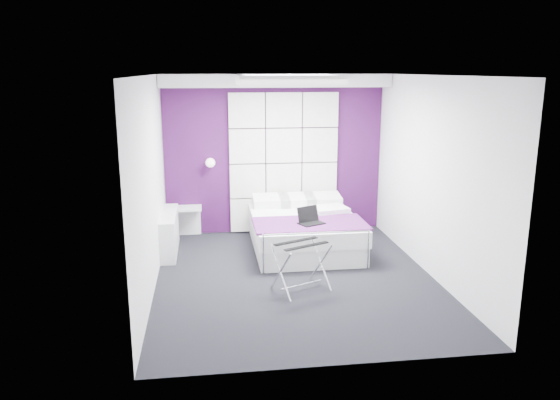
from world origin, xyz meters
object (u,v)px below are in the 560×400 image
at_px(radiator, 170,233).
at_px(bed, 304,231).
at_px(nightstand, 189,208).
at_px(luggage_rack, 301,267).
at_px(laptop, 311,219).
at_px(wall_lamp, 210,162).

distance_m(radiator, bed, 2.02).
bearing_deg(nightstand, luggage_rack, -59.68).
bearing_deg(bed, luggage_rack, -101.39).
bearing_deg(laptop, luggage_rack, -131.80).
bearing_deg(luggage_rack, bed, 54.49).
xyz_separation_m(wall_lamp, luggage_rack, (1.05, -2.46, -0.91)).
distance_m(wall_lamp, radiator, 1.35).
bearing_deg(luggage_rack, radiator, 110.76).
bearing_deg(wall_lamp, radiator, -130.10).
bearing_deg(bed, wall_lamp, 147.13).
xyz_separation_m(wall_lamp, nightstand, (-0.36, -0.04, -0.74)).
distance_m(wall_lamp, luggage_rack, 2.83).
height_order(bed, laptop, laptop).
xyz_separation_m(radiator, luggage_rack, (1.69, -1.70, 0.01)).
relative_size(bed, laptop, 5.70).
height_order(luggage_rack, laptop, laptop).
xyz_separation_m(nightstand, laptop, (1.74, -1.34, 0.12)).
xyz_separation_m(radiator, laptop, (2.02, -0.62, 0.30)).
relative_size(wall_lamp, bed, 0.08).
bearing_deg(luggage_rack, nightstand, 96.20).
distance_m(wall_lamp, laptop, 2.05).
relative_size(radiator, nightstand, 3.03).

